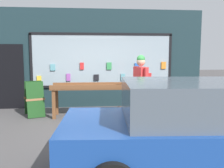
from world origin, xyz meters
TOP-DOWN VIEW (x-y plane):
  - ground_plane at (0.00, 0.00)m, footprint 40.00×40.00m
  - shopfront_facade at (-0.03, 2.39)m, footprint 7.12×0.29m
  - display_table_main at (0.00, 1.00)m, footprint 2.81×0.76m
  - person_browsing at (1.04, 0.42)m, footprint 0.33×0.67m
  - small_dog at (0.55, 0.26)m, footprint 0.34×0.52m
  - sandwich_board_sign at (-1.91, 1.22)m, footprint 0.68×0.79m
  - parked_car at (1.31, -2.67)m, footprint 4.27×2.10m

SIDE VIEW (x-z plane):
  - ground_plane at x=0.00m, z-range 0.00..0.00m
  - small_dog at x=0.55m, z-range 0.08..0.49m
  - sandwich_board_sign at x=-1.91m, z-range 0.01..1.01m
  - parked_car at x=1.31m, z-range 0.04..1.45m
  - display_table_main at x=0.00m, z-range 0.30..1.24m
  - person_browsing at x=1.04m, z-range 0.16..1.93m
  - shopfront_facade at x=-0.03m, z-range -0.01..3.25m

